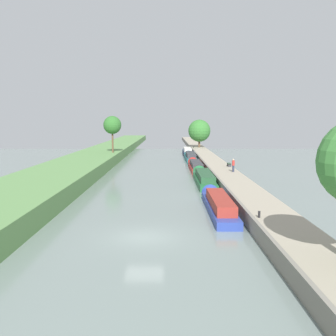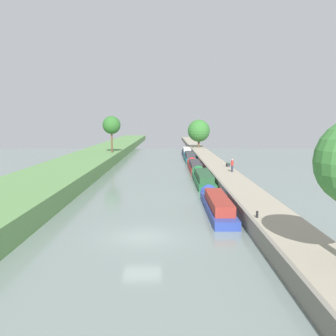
{
  "view_description": "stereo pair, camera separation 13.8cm",
  "coord_description": "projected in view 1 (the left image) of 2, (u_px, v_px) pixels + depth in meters",
  "views": [
    {
      "loc": [
        1.55,
        -24.3,
        7.53
      ],
      "look_at": [
        1.74,
        28.86,
        1.0
      ],
      "focal_mm": 41.15,
      "sensor_mm": 36.0,
      "label": 1
    },
    {
      "loc": [
        1.69,
        -24.3,
        7.53
      ],
      "look_at": [
        1.74,
        28.86,
        1.0
      ],
      "focal_mm": 41.15,
      "sensor_mm": 36.0,
      "label": 2
    }
  ],
  "objects": [
    {
      "name": "narrowboat_teal",
      "position": [
        189.0,
        157.0,
        74.71
      ],
      "size": [
        1.93,
        13.22,
        2.03
      ],
      "color": "#195B60",
      "rests_on": "ground_plane"
    },
    {
      "name": "mooring_bollard_far",
      "position": [
        192.0,
        147.0,
        91.62
      ],
      "size": [
        0.16,
        0.16,
        0.45
      ],
      "color": "black",
      "rests_on": "right_towpath"
    },
    {
      "name": "narrowboat_navy",
      "position": [
        186.0,
        152.0,
        86.58
      ],
      "size": [
        1.88,
        10.9,
        2.12
      ],
      "color": "#141E42",
      "rests_on": "ground_plane"
    },
    {
      "name": "mooring_bollard_near",
      "position": [
        258.0,
        214.0,
        25.78
      ],
      "size": [
        0.16,
        0.16,
        0.45
      ],
      "color": "black",
      "rests_on": "right_towpath"
    },
    {
      "name": "narrowboat_blue",
      "position": [
        217.0,
        204.0,
        32.49
      ],
      "size": [
        1.82,
        12.58,
        1.97
      ],
      "color": "#283D93",
      "rests_on": "ground_plane"
    },
    {
      "name": "right_towpath",
      "position": [
        282.0,
        229.0,
        24.99
      ],
      "size": [
        3.33,
        260.0,
        1.08
      ],
      "color": "#9E937F",
      "rests_on": "ground_plane"
    },
    {
      "name": "park_bench",
      "position": [
        228.0,
        164.0,
        54.7
      ],
      "size": [
        0.44,
        1.5,
        0.47
      ],
      "color": "#333338",
      "rests_on": "right_towpath"
    },
    {
      "name": "stone_quay",
      "position": [
        254.0,
        229.0,
        24.98
      ],
      "size": [
        0.25,
        260.0,
        1.13
      ],
      "color": "gray",
      "rests_on": "ground_plane"
    },
    {
      "name": "tree_leftbank_downstream",
      "position": [
        111.0,
        125.0,
        69.81
      ],
      "size": [
        3.27,
        3.27,
        6.67
      ],
      "color": "brown",
      "rests_on": "left_grassy_bank"
    },
    {
      "name": "narrowboat_red",
      "position": [
        194.0,
        165.0,
        60.94
      ],
      "size": [
        1.87,
        13.4,
        1.84
      ],
      "color": "maroon",
      "rests_on": "ground_plane"
    },
    {
      "name": "narrowboat_green",
      "position": [
        202.0,
        178.0,
        47.45
      ],
      "size": [
        1.99,
        13.76,
        2.02
      ],
      "color": "#1E6033",
      "rests_on": "ground_plane"
    },
    {
      "name": "tree_rightbank_midnear",
      "position": [
        198.0,
        131.0,
        93.95
      ],
      "size": [
        5.41,
        5.41,
        6.76
      ],
      "color": "brown",
      "rests_on": "right_towpath"
    },
    {
      "name": "ground_plane",
      "position": [
        143.0,
        237.0,
        25.03
      ],
      "size": [
        160.0,
        160.0,
        0.0
      ],
      "primitive_type": "plane",
      "color": "slate"
    },
    {
      "name": "person_walking",
      "position": [
        232.0,
        165.0,
        48.86
      ],
      "size": [
        0.34,
        0.34,
        1.66
      ],
      "color": "#282D42",
      "rests_on": "right_towpath"
    }
  ]
}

